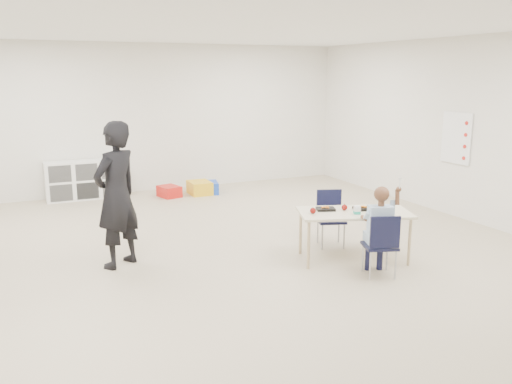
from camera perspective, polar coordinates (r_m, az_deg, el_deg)
name	(u,v)px	position (r m, az deg, el deg)	size (l,w,h in m)	color
room	(236,147)	(6.32, -2.08, 4.71)	(9.00, 9.02, 2.80)	#BBAC90
table	(353,235)	(6.74, 10.20, -4.50)	(1.48, 1.07, 0.61)	beige
chair_near	(380,244)	(6.26, 12.89, -5.40)	(0.35, 0.33, 0.73)	black
chair_far	(331,219)	(7.20, 7.91, -2.85)	(0.35, 0.33, 0.73)	black
child	(381,226)	(6.20, 12.98, -3.54)	(0.49, 0.49, 1.15)	#B8DBFA
lunch_tray_near	(363,209)	(6.74, 11.16, -1.74)	(0.22, 0.16, 0.03)	black
lunch_tray_far	(326,209)	(6.66, 7.34, -1.79)	(0.22, 0.16, 0.03)	black
milk_carton	(357,210)	(6.51, 10.59, -1.92)	(0.07, 0.07, 0.10)	white
bread_roll	(379,210)	(6.65, 12.80, -1.84)	(0.09, 0.09, 0.07)	tan
apple_near	(344,207)	(6.68, 9.30, -1.61)	(0.07, 0.07, 0.07)	maroon
apple_far	(313,211)	(6.47, 6.01, -1.97)	(0.07, 0.07, 0.07)	maroon
cubby_shelf	(86,180)	(10.32, -17.48, 1.25)	(1.40, 0.40, 0.70)	white
rules_poster	(456,138)	(9.08, 20.33, 5.35)	(0.02, 0.60, 0.80)	white
adult	(116,195)	(6.49, -14.48, -0.32)	(0.63, 0.41, 1.72)	black
bin_red	(169,191)	(10.15, -9.12, 0.06)	(0.32, 0.41, 0.20)	red
bin_yellow	(200,188)	(10.30, -5.95, 0.45)	(0.38, 0.49, 0.24)	yellow
bin_blue	(208,188)	(10.36, -5.05, 0.47)	(0.35, 0.45, 0.22)	blue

